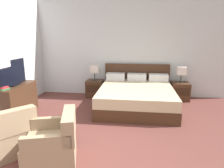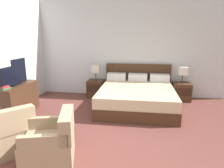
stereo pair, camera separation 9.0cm
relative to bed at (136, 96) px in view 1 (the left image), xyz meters
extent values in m
cube|color=silver|center=(-0.48, 1.06, 1.15)|extent=(6.20, 0.06, 2.87)
cube|color=#422819|center=(0.00, -0.08, -0.15)|extent=(1.83, 2.04, 0.28)
cube|color=#C6B28E|center=(0.00, -0.08, 0.12)|extent=(1.81, 2.02, 0.24)
cube|color=#422819|center=(0.00, 0.96, 0.21)|extent=(1.91, 0.05, 0.98)
cube|color=silver|center=(-0.62, 0.77, 0.34)|extent=(0.54, 0.28, 0.20)
cube|color=silver|center=(0.00, 0.77, 0.34)|extent=(0.54, 0.28, 0.20)
cube|color=silver|center=(0.62, 0.77, 0.34)|extent=(0.54, 0.28, 0.20)
cube|color=#422819|center=(-1.24, 0.74, -0.04)|extent=(0.49, 0.47, 0.50)
cube|color=black|center=(-1.24, 0.51, 0.01)|extent=(0.42, 0.01, 0.22)
cube|color=#422819|center=(1.24, 0.74, -0.04)|extent=(0.49, 0.47, 0.50)
cube|color=black|center=(1.24, 0.51, 0.01)|extent=(0.42, 0.01, 0.22)
cylinder|color=#332D28|center=(-1.24, 0.74, 0.22)|extent=(0.11, 0.11, 0.02)
cylinder|color=#332D28|center=(-1.24, 0.74, 0.34)|extent=(0.02, 0.02, 0.21)
cube|color=silver|center=(-1.24, 0.74, 0.56)|extent=(0.24, 0.24, 0.22)
cylinder|color=#332D28|center=(1.24, 0.74, 0.22)|extent=(0.11, 0.11, 0.02)
cylinder|color=#332D28|center=(1.24, 0.74, 0.34)|extent=(0.02, 0.02, 0.21)
cube|color=silver|center=(1.24, 0.74, 0.56)|extent=(0.24, 0.24, 0.22)
cube|color=#422819|center=(-2.73, -0.90, 0.07)|extent=(0.45, 1.10, 0.71)
cube|color=#482C1C|center=(-2.73, -0.90, 0.41)|extent=(0.47, 1.13, 0.02)
cube|color=black|center=(-2.73, -0.93, 0.43)|extent=(0.18, 0.28, 0.02)
cube|color=black|center=(-2.73, -0.93, 0.71)|extent=(0.04, 0.91, 0.56)
cube|color=black|center=(-2.71, -0.93, 0.71)|extent=(0.01, 0.89, 0.54)
cube|color=#2D7042|center=(-2.75, -1.30, 0.44)|extent=(0.26, 0.24, 0.03)
cube|color=#B7282D|center=(-2.74, -1.30, 0.47)|extent=(0.21, 0.19, 0.04)
cube|color=#9E8466|center=(-1.97, -2.33, -0.09)|extent=(0.96, 0.96, 0.40)
cube|color=#9E8466|center=(-1.76, -2.50, 0.29)|extent=(0.56, 0.62, 0.36)
cube|color=#9E8466|center=(-1.78, -2.10, 0.20)|extent=(0.53, 0.47, 0.18)
cube|color=#9E8466|center=(-1.18, -2.54, -0.09)|extent=(0.84, 0.84, 0.40)
cube|color=#9E8466|center=(-0.92, -2.47, 0.29)|extent=(0.34, 0.70, 0.36)
cube|color=#9E8466|center=(-1.10, -2.83, 0.20)|extent=(0.63, 0.26, 0.18)
cube|color=#9E8466|center=(-1.26, -2.26, 0.20)|extent=(0.63, 0.26, 0.18)
cylinder|color=#332D28|center=(-2.37, -1.95, -0.27)|extent=(0.28, 0.28, 0.02)
camera|label=1|loc=(0.00, -4.95, 1.50)|focal=32.00mm
camera|label=2|loc=(0.09, -4.94, 1.50)|focal=32.00mm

